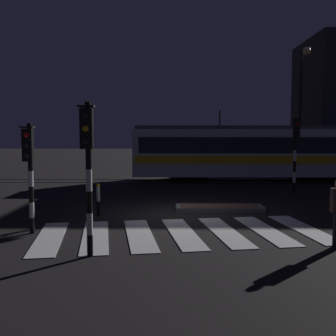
{
  "coord_description": "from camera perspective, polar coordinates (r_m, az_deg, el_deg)",
  "views": [
    {
      "loc": [
        -0.3,
        -14.32,
        2.85
      ],
      "look_at": [
        -0.47,
        2.81,
        1.4
      ],
      "focal_mm": 44.83,
      "sensor_mm": 36.0,
      "label": 1
    }
  ],
  "objects": [
    {
      "name": "ground_plane",
      "position": [
        14.61,
        1.74,
        -6.42
      ],
      "size": [
        120.0,
        120.0,
        0.0
      ],
      "primitive_type": "plane",
      "color": "black"
    },
    {
      "name": "rail_near",
      "position": [
        24.04,
        1.27,
        -1.94
      ],
      "size": [
        80.0,
        0.12,
        0.03
      ],
      "primitive_type": "cube",
      "color": "#59595E",
      "rests_on": "ground"
    },
    {
      "name": "rail_far",
      "position": [
        25.46,
        1.23,
        -1.56
      ],
      "size": [
        80.0,
        0.12,
        0.03
      ],
      "primitive_type": "cube",
      "color": "#59595E",
      "rests_on": "ground"
    },
    {
      "name": "crosswalk_zebra",
      "position": [
        12.01,
        2.01,
        -8.84
      ],
      "size": [
        8.51,
        4.98,
        0.02
      ],
      "color": "silver",
      "rests_on": "ground"
    },
    {
      "name": "traffic_island",
      "position": [
        15.6,
        7.02,
        -5.39
      ],
      "size": [
        3.2,
        1.02,
        0.18
      ],
      "color": "slate",
      "rests_on": "ground"
    },
    {
      "name": "traffic_light_corner_far_right",
      "position": [
        20.38,
        16.96,
        3.19
      ],
      "size": [
        0.36,
        0.42,
        3.54
      ],
      "color": "black",
      "rests_on": "ground"
    },
    {
      "name": "traffic_light_kerb_mid_left",
      "position": [
        9.57,
        -10.85,
        1.66
      ],
      "size": [
        0.36,
        0.42,
        3.54
      ],
      "color": "black",
      "rests_on": "ground"
    },
    {
      "name": "traffic_light_corner_near_left",
      "position": [
        12.26,
        -18.35,
        0.85
      ],
      "size": [
        0.36,
        0.42,
        3.11
      ],
      "color": "black",
      "rests_on": "ground"
    },
    {
      "name": "street_lamp_trackside_right",
      "position": [
        25.29,
        17.71,
        8.9
      ],
      "size": [
        0.44,
        1.21,
        7.53
      ],
      "color": "black",
      "rests_on": "ground"
    },
    {
      "name": "tram",
      "position": [
        25.09,
        11.89,
        2.21
      ],
      "size": [
        14.49,
        2.58,
        4.15
      ],
      "color": "silver",
      "rests_on": "ground"
    },
    {
      "name": "bollard_island_edge",
      "position": [
        14.6,
        -9.46,
        -4.26
      ],
      "size": [
        0.12,
        0.12,
        1.11
      ],
      "color": "black",
      "rests_on": "ground"
    }
  ]
}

